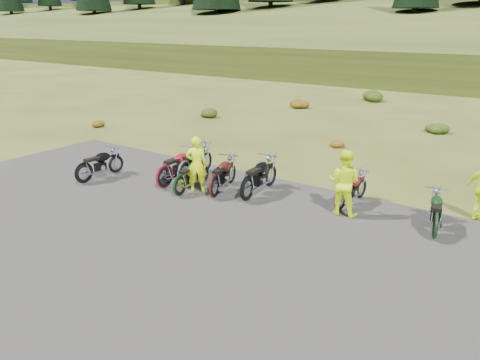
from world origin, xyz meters
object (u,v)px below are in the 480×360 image
Objects in this scene: motorcycle_0 at (85,184)px; motorcycle_3 at (185,185)px; person_middle at (197,165)px; motorcycle_7 at (433,239)px.

motorcycle_3 reaches higher than motorcycle_0.
motorcycle_3 is 1.27m from person_middle.
motorcycle_7 is (7.85, 0.47, 0.00)m from motorcycle_3.
motorcycle_7 is 1.06× the size of person_middle.
motorcycle_3 is 1.18× the size of motorcycle_7.
motorcycle_7 is (10.67, 2.30, 0.00)m from motorcycle_0.
person_middle reaches higher than motorcycle_0.
motorcycle_7 is at bearing -96.67° from motorcycle_3.
motorcycle_0 reaches higher than motorcycle_7.
person_middle is (0.83, -0.34, 0.90)m from motorcycle_3.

